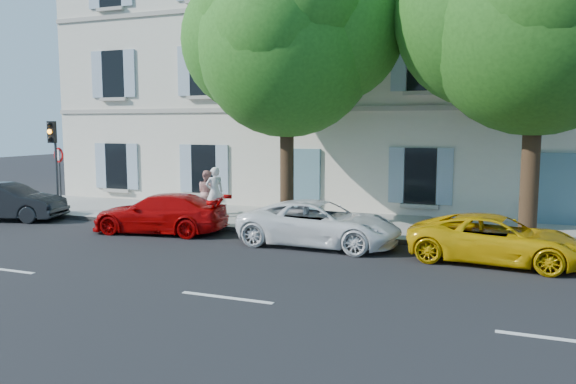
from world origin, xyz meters
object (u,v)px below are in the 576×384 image
at_px(car_red_coupe, 160,213).
at_px(tree_left, 287,47).
at_px(car_dark_sedan, 7,202).
at_px(pedestrian_a, 215,192).
at_px(traffic_light, 53,147).
at_px(tree_right, 538,24).
at_px(road_sign, 59,166).
at_px(car_white_coupe, 319,223).
at_px(pedestrian_b, 207,192).
at_px(car_yellow_supercar, 497,239).

bearing_deg(car_red_coupe, tree_left, 111.44).
height_order(car_dark_sedan, pedestrian_a, pedestrian_a).
relative_size(car_red_coupe, traffic_light, 1.27).
bearing_deg(tree_left, traffic_light, -175.21).
relative_size(tree_right, road_sign, 3.82).
distance_m(car_red_coupe, road_sign, 5.75).
relative_size(car_white_coupe, pedestrian_a, 2.58).
distance_m(car_white_coupe, traffic_light, 10.94).
bearing_deg(car_red_coupe, car_dark_sedan, -98.03).
relative_size(car_white_coupe, tree_left, 0.52).
distance_m(car_white_coupe, tree_right, 7.97).
bearing_deg(road_sign, traffic_light, -88.92).
xyz_separation_m(car_white_coupe, pedestrian_b, (-5.29, 2.98, 0.32)).
height_order(car_dark_sedan, car_yellow_supercar, car_dark_sedan).
distance_m(car_yellow_supercar, tree_left, 8.64).
distance_m(road_sign, pedestrian_a, 6.11).
xyz_separation_m(car_white_coupe, tree_right, (5.48, 1.93, 5.46)).
distance_m(tree_left, pedestrian_a, 5.69).
height_order(car_red_coupe, pedestrian_a, pedestrian_a).
bearing_deg(traffic_light, pedestrian_b, 18.29).
bearing_deg(traffic_light, car_white_coupe, -6.40).
bearing_deg(traffic_light, tree_right, 2.59).
bearing_deg(tree_right, road_sign, -178.29).
height_order(tree_right, pedestrian_b, tree_right).
relative_size(tree_left, tree_right, 0.95).
xyz_separation_m(car_white_coupe, tree_left, (-1.76, 1.95, 5.20)).
distance_m(car_yellow_supercar, tree_right, 5.98).
height_order(tree_left, road_sign, tree_left).
bearing_deg(pedestrian_b, traffic_light, 49.18).
bearing_deg(car_yellow_supercar, tree_left, 76.22).
distance_m(tree_right, pedestrian_b, 11.98).
height_order(car_dark_sedan, tree_left, tree_left).
bearing_deg(pedestrian_b, car_red_coupe, 120.95).
relative_size(traffic_light, pedestrian_b, 2.10).
bearing_deg(tree_right, car_white_coupe, -160.60).
relative_size(traffic_light, pedestrian_a, 1.91).
height_order(tree_right, road_sign, tree_right).
bearing_deg(car_dark_sedan, tree_right, -98.73).
xyz_separation_m(car_dark_sedan, tree_right, (17.26, 1.95, 5.43)).
relative_size(tree_left, road_sign, 3.65).
height_order(car_yellow_supercar, traffic_light, traffic_light).
relative_size(car_yellow_supercar, tree_left, 0.48).
height_order(car_yellow_supercar, tree_right, tree_right).
bearing_deg(tree_right, pedestrian_b, 174.41).
bearing_deg(car_white_coupe, pedestrian_a, 62.94).
bearing_deg(car_dark_sedan, pedestrian_a, -85.24).
bearing_deg(tree_right, car_yellow_supercar, -108.68).
distance_m(car_dark_sedan, car_yellow_supercar, 16.52).
xyz_separation_m(car_white_coupe, traffic_light, (-10.69, 1.20, 1.97)).
xyz_separation_m(tree_left, tree_right, (7.24, -0.02, 0.25)).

